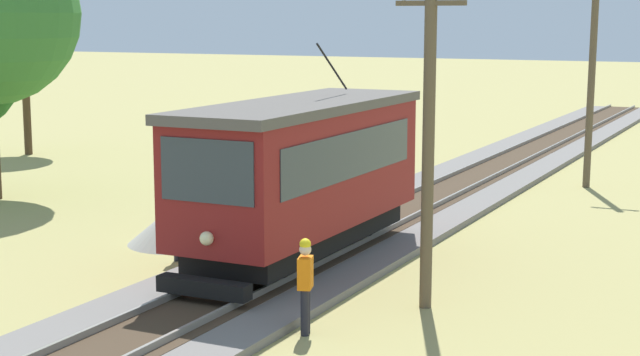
{
  "coord_description": "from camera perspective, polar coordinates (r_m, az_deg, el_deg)",
  "views": [
    {
      "loc": [
        10.29,
        -3.68,
        5.69
      ],
      "look_at": [
        -0.32,
        17.88,
        1.8
      ],
      "focal_mm": 55.64,
      "sensor_mm": 36.0,
      "label": 1
    }
  ],
  "objects": [
    {
      "name": "utility_pole_mid",
      "position": [
        34.58,
        15.36,
        5.85
      ],
      "size": [
        1.4,
        0.55,
        7.53
      ],
      "color": "brown",
      "rests_on": "ground"
    },
    {
      "name": "second_worker",
      "position": [
        23.52,
        -8.1,
        -2.43
      ],
      "size": [
        0.39,
        0.26,
        1.78
      ],
      "rotation": [
        0.0,
        0.0,
        1.62
      ],
      "color": "black",
      "rests_on": "ground"
    },
    {
      "name": "utility_pole_near_tram",
      "position": [
        19.3,
        6.26,
        2.59
      ],
      "size": [
        1.4,
        0.28,
        6.78
      ],
      "color": "brown",
      "rests_on": "ground"
    },
    {
      "name": "red_tram",
      "position": [
        22.72,
        -1.06,
        0.35
      ],
      "size": [
        2.6,
        8.54,
        4.79
      ],
      "color": "maroon",
      "rests_on": "rail_right"
    },
    {
      "name": "track_worker",
      "position": [
        17.97,
        -0.85,
        -5.98
      ],
      "size": [
        0.34,
        0.43,
        1.78
      ],
      "rotation": [
        0.0,
        0.0,
        0.3
      ],
      "color": "black",
      "rests_on": "ground"
    },
    {
      "name": "gravel_pile",
      "position": [
        25.47,
        -8.25,
        -2.61
      ],
      "size": [
        2.51,
        2.51,
        1.04
      ],
      "primitive_type": "cone",
      "color": "#9E998E",
      "rests_on": "ground"
    },
    {
      "name": "tree_right_far",
      "position": [
        43.12,
        -16.69,
        7.55
      ],
      "size": [
        3.77,
        3.77,
        6.64
      ],
      "color": "#4C3823",
      "rests_on": "ground"
    }
  ]
}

